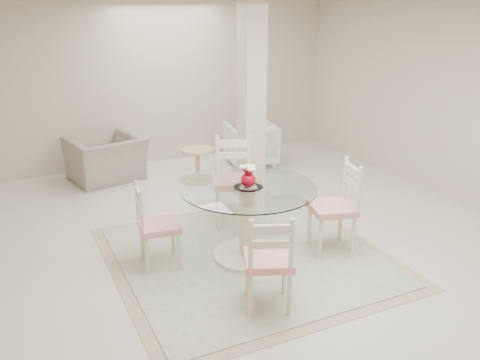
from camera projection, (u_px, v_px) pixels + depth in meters
name	position (u px, v px, depth m)	size (l,w,h in m)	color
ground	(262.00, 238.00, 6.08)	(7.00, 7.00, 0.00)	white
room_shell	(265.00, 83.00, 5.45)	(6.02, 7.02, 2.71)	beige
column	(252.00, 104.00, 6.93)	(0.30, 0.30, 2.70)	beige
area_rug	(248.00, 257.00, 5.63)	(2.90, 2.90, 0.02)	tan
dining_table	(248.00, 222.00, 5.49)	(1.46, 1.46, 0.84)	beige
red_vase	(248.00, 176.00, 5.31)	(0.19, 0.17, 0.24)	#A80517
dining_chair_east	(339.00, 200.00, 5.60)	(0.57, 0.57, 1.16)	beige
dining_chair_north	(233.00, 174.00, 6.37)	(0.63, 0.63, 1.20)	#F1E9C6
dining_chair_west	(152.00, 220.00, 5.27)	(0.46, 0.46, 1.03)	beige
dining_chair_south	(269.00, 256.00, 4.50)	(0.56, 0.56, 1.07)	beige
recliner_taupe	(107.00, 159.00, 7.91)	(1.08, 0.94, 0.70)	#9E9582
armchair_white	(251.00, 144.00, 8.66)	(0.77, 0.80, 0.73)	white
side_table	(198.00, 167.00, 7.87)	(0.51, 0.51, 0.53)	tan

